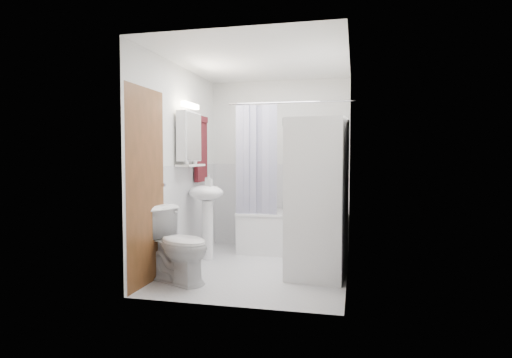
% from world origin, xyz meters
% --- Properties ---
extents(floor, '(2.60, 2.60, 0.00)m').
position_xyz_m(floor, '(0.00, 0.00, 0.00)').
color(floor, silver).
rests_on(floor, ground).
extents(room_walls, '(2.60, 2.60, 2.60)m').
position_xyz_m(room_walls, '(0.00, 0.00, 1.49)').
color(room_walls, silver).
rests_on(room_walls, ground).
extents(wainscot, '(1.98, 2.58, 2.58)m').
position_xyz_m(wainscot, '(0.00, 0.29, 0.60)').
color(wainscot, white).
rests_on(wainscot, ground).
extents(door, '(0.05, 2.00, 2.00)m').
position_xyz_m(door, '(-0.95, -0.55, 1.00)').
color(door, brown).
rests_on(door, ground).
extents(bathtub, '(1.45, 0.69, 0.55)m').
position_xyz_m(bathtub, '(0.26, 0.92, 0.30)').
color(bathtub, white).
rests_on(bathtub, ground).
extents(tub_spout, '(0.04, 0.12, 0.04)m').
position_xyz_m(tub_spout, '(0.46, 1.25, 0.87)').
color(tub_spout, silver).
rests_on(tub_spout, room_walls).
extents(curtain_rod, '(1.63, 0.02, 0.02)m').
position_xyz_m(curtain_rod, '(0.26, 0.64, 2.00)').
color(curtain_rod, silver).
rests_on(curtain_rod, room_walls).
extents(shower_curtain, '(0.55, 0.02, 1.45)m').
position_xyz_m(shower_curtain, '(-0.18, 0.64, 1.25)').
color(shower_curtain, '#161343').
rests_on(shower_curtain, curtain_rod).
extents(sink, '(0.44, 0.37, 1.04)m').
position_xyz_m(sink, '(-0.75, 0.29, 0.70)').
color(sink, white).
rests_on(sink, ground).
extents(medicine_cabinet, '(0.13, 0.50, 0.71)m').
position_xyz_m(medicine_cabinet, '(-0.90, 0.10, 1.57)').
color(medicine_cabinet, white).
rests_on(medicine_cabinet, room_walls).
extents(shelf, '(0.18, 0.54, 0.02)m').
position_xyz_m(shelf, '(-0.89, 0.10, 1.20)').
color(shelf, silver).
rests_on(shelf, room_walls).
extents(shower_caddy, '(0.22, 0.06, 0.02)m').
position_xyz_m(shower_caddy, '(0.51, 1.24, 1.15)').
color(shower_caddy, silver).
rests_on(shower_caddy, room_walls).
extents(towel, '(0.07, 0.37, 0.89)m').
position_xyz_m(towel, '(-0.94, 0.59, 1.42)').
color(towel, '#50141C').
rests_on(towel, room_walls).
extents(washer_dryer, '(0.66, 0.66, 1.71)m').
position_xyz_m(washer_dryer, '(0.68, -0.22, 0.86)').
color(washer_dryer, white).
rests_on(washer_dryer, ground).
extents(toilet, '(0.90, 0.73, 0.77)m').
position_xyz_m(toilet, '(-0.72, -0.72, 0.38)').
color(toilet, white).
rests_on(toilet, ground).
extents(soap_pump, '(0.08, 0.17, 0.08)m').
position_xyz_m(soap_pump, '(-0.71, 0.25, 0.95)').
color(soap_pump, gray).
rests_on(soap_pump, sink).
extents(shelf_bottle, '(0.07, 0.18, 0.07)m').
position_xyz_m(shelf_bottle, '(-0.89, -0.05, 1.25)').
color(shelf_bottle, gray).
rests_on(shelf_bottle, shelf).
extents(shelf_cup, '(0.10, 0.09, 0.10)m').
position_xyz_m(shelf_cup, '(-0.89, 0.22, 1.26)').
color(shelf_cup, gray).
rests_on(shelf_cup, shelf).
extents(shampoo_a, '(0.13, 0.17, 0.13)m').
position_xyz_m(shampoo_a, '(0.35, 1.24, 1.23)').
color(shampoo_a, gray).
rests_on(shampoo_a, shower_caddy).
extents(shampoo_b, '(0.08, 0.21, 0.08)m').
position_xyz_m(shampoo_b, '(0.47, 1.24, 1.20)').
color(shampoo_b, navy).
rests_on(shampoo_b, shower_caddy).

